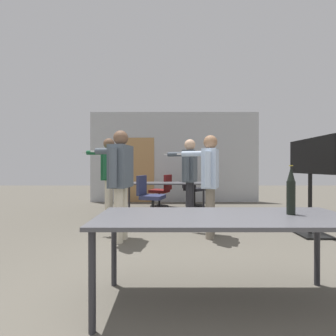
% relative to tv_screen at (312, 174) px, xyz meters
% --- Properties ---
extents(ground_plane, '(24.00, 24.00, 0.00)m').
position_rel_tv_screen_xyz_m(ground_plane, '(-2.14, -2.19, -1.00)').
color(ground_plane, '#5B564C').
extents(back_wall, '(5.38, 0.12, 2.87)m').
position_rel_tv_screen_xyz_m(back_wall, '(-2.17, 3.50, 0.43)').
color(back_wall, '#B2B5B7').
rests_on(back_wall, ground_plane).
extents(conference_table_near, '(2.04, 0.73, 0.73)m').
position_rel_tv_screen_xyz_m(conference_table_near, '(-1.90, -1.88, -0.34)').
color(conference_table_near, '#4C4C51').
rests_on(conference_table_near, ground_plane).
extents(conference_table_far, '(2.09, 0.70, 0.73)m').
position_rel_tv_screen_xyz_m(conference_table_far, '(-2.39, 1.95, -0.34)').
color(conference_table_far, '#4C4C51').
rests_on(conference_table_far, ground_plane).
extents(tv_screen, '(0.44, 1.13, 1.59)m').
position_rel_tv_screen_xyz_m(tv_screen, '(0.00, 0.00, 0.00)').
color(tv_screen, black).
rests_on(tv_screen, ground_plane).
extents(person_left_plaid, '(0.75, 0.74, 1.67)m').
position_rel_tv_screen_xyz_m(person_left_plaid, '(-3.07, -0.30, 0.00)').
color(person_left_plaid, beige).
rests_on(person_left_plaid, ground_plane).
extents(person_far_watching, '(0.71, 0.75, 1.68)m').
position_rel_tv_screen_xyz_m(person_far_watching, '(-1.91, 0.86, 0.02)').
color(person_far_watching, '#28282D').
rests_on(person_far_watching, ground_plane).
extents(person_center_tall, '(0.68, 0.73, 1.62)m').
position_rel_tv_screen_xyz_m(person_center_tall, '(-1.69, -0.13, -0.01)').
color(person_center_tall, slate).
rests_on(person_center_tall, ground_plane).
extents(person_near_casual, '(0.78, 0.62, 1.73)m').
position_rel_tv_screen_xyz_m(person_near_casual, '(-3.63, 1.11, 0.06)').
color(person_near_casual, beige).
rests_on(person_near_casual, ground_plane).
extents(office_chair_far_right, '(0.65, 0.62, 0.90)m').
position_rel_tv_screen_xyz_m(office_chair_far_right, '(-2.52, 2.55, -0.58)').
color(office_chair_far_right, black).
rests_on(office_chair_far_right, ground_plane).
extents(office_chair_side_rolled, '(0.68, 0.69, 0.94)m').
position_rel_tv_screen_xyz_m(office_chair_side_rolled, '(-1.64, 2.68, -0.56)').
color(office_chair_side_rolled, black).
rests_on(office_chair_side_rolled, ground_plane).
extents(office_chair_mid_tucked, '(0.63, 0.58, 0.93)m').
position_rel_tv_screen_xyz_m(office_chair_mid_tucked, '(-2.75, 1.17, -0.56)').
color(office_chair_mid_tucked, black).
rests_on(office_chair_mid_tucked, ground_plane).
extents(beer_bottle, '(0.07, 0.07, 0.41)m').
position_rel_tv_screen_xyz_m(beer_bottle, '(-1.33, -1.85, -0.08)').
color(beer_bottle, black).
rests_on(beer_bottle, conference_table_near).
extents(drink_cup, '(0.08, 0.08, 0.09)m').
position_rel_tv_screen_xyz_m(drink_cup, '(-1.92, 1.93, -0.23)').
color(drink_cup, silver).
rests_on(drink_cup, conference_table_far).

